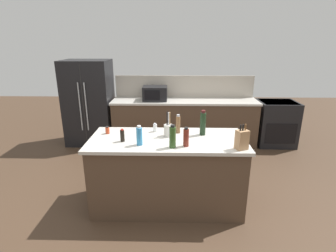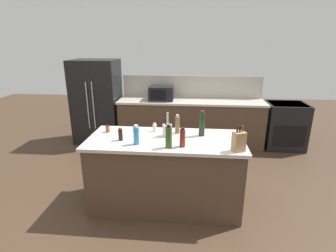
{
  "view_description": "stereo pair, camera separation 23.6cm",
  "coord_description": "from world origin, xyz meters",
  "px_view_note": "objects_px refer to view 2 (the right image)",
  "views": [
    {
      "loc": [
        0.08,
        -3.05,
        2.11
      ],
      "look_at": [
        0.0,
        0.35,
        0.99
      ],
      "focal_mm": 28.0,
      "sensor_mm": 36.0,
      "label": 1
    },
    {
      "loc": [
        0.31,
        -3.04,
        2.11
      ],
      "look_at": [
        0.0,
        0.35,
        0.99
      ],
      "focal_mm": 28.0,
      "sensor_mm": 36.0,
      "label": 2
    }
  ],
  "objects_px": {
    "range_oven": "(285,125)",
    "utensil_crock": "(167,130)",
    "refrigerator": "(97,101)",
    "pepper_grinder": "(177,124)",
    "dish_soap_bottle": "(136,135)",
    "spice_jar_paprika": "(108,129)",
    "knife_block": "(239,141)",
    "olive_oil_bottle": "(169,137)",
    "microwave": "(161,93)",
    "vinegar_bottle": "(183,138)",
    "wine_bottle": "(202,124)",
    "salt_shaker": "(155,127)",
    "soy_sauce_bottle": "(120,134)"
  },
  "relations": [
    {
      "from": "knife_block",
      "to": "pepper_grinder",
      "type": "bearing_deg",
      "value": 120.68
    },
    {
      "from": "range_oven",
      "to": "pepper_grinder",
      "type": "xyz_separation_m",
      "value": [
        -2.07,
        -1.98,
        0.59
      ]
    },
    {
      "from": "pepper_grinder",
      "to": "olive_oil_bottle",
      "type": "distance_m",
      "value": 0.5
    },
    {
      "from": "microwave",
      "to": "spice_jar_paprika",
      "type": "bearing_deg",
      "value": -103.42
    },
    {
      "from": "utensil_crock",
      "to": "range_oven",
      "type": "bearing_deg",
      "value": 43.81
    },
    {
      "from": "range_oven",
      "to": "wine_bottle",
      "type": "xyz_separation_m",
      "value": [
        -1.75,
        -2.05,
        0.63
      ]
    },
    {
      "from": "refrigerator",
      "to": "salt_shaker",
      "type": "distance_m",
      "value": 2.51
    },
    {
      "from": "dish_soap_bottle",
      "to": "pepper_grinder",
      "type": "distance_m",
      "value": 0.63
    },
    {
      "from": "dish_soap_bottle",
      "to": "pepper_grinder",
      "type": "bearing_deg",
      "value": 43.35
    },
    {
      "from": "refrigerator",
      "to": "spice_jar_paprika",
      "type": "bearing_deg",
      "value": -66.59
    },
    {
      "from": "knife_block",
      "to": "salt_shaker",
      "type": "height_order",
      "value": "knife_block"
    },
    {
      "from": "dish_soap_bottle",
      "to": "knife_block",
      "type": "bearing_deg",
      "value": -4.58
    },
    {
      "from": "refrigerator",
      "to": "range_oven",
      "type": "xyz_separation_m",
      "value": [
        3.9,
        -0.05,
        -0.4
      ]
    },
    {
      "from": "dish_soap_bottle",
      "to": "microwave",
      "type": "bearing_deg",
      "value": 89.67
    },
    {
      "from": "knife_block",
      "to": "pepper_grinder",
      "type": "xyz_separation_m",
      "value": [
        -0.71,
        0.52,
        0.0
      ]
    },
    {
      "from": "dish_soap_bottle",
      "to": "olive_oil_bottle",
      "type": "height_order",
      "value": "olive_oil_bottle"
    },
    {
      "from": "range_oven",
      "to": "dish_soap_bottle",
      "type": "xyz_separation_m",
      "value": [
        -2.53,
        -2.41,
        0.58
      ]
    },
    {
      "from": "knife_block",
      "to": "spice_jar_paprika",
      "type": "bearing_deg",
      "value": 141.04
    },
    {
      "from": "wine_bottle",
      "to": "soy_sauce_bottle",
      "type": "height_order",
      "value": "wine_bottle"
    },
    {
      "from": "refrigerator",
      "to": "knife_block",
      "type": "xyz_separation_m",
      "value": [
        2.53,
        -2.56,
        0.19
      ]
    },
    {
      "from": "knife_block",
      "to": "olive_oil_bottle",
      "type": "relative_size",
      "value": 1.07
    },
    {
      "from": "vinegar_bottle",
      "to": "spice_jar_paprika",
      "type": "height_order",
      "value": "vinegar_bottle"
    },
    {
      "from": "range_oven",
      "to": "vinegar_bottle",
      "type": "height_order",
      "value": "vinegar_bottle"
    },
    {
      "from": "refrigerator",
      "to": "wine_bottle",
      "type": "xyz_separation_m",
      "value": [
        2.14,
        -2.1,
        0.23
      ]
    },
    {
      "from": "utensil_crock",
      "to": "wine_bottle",
      "type": "distance_m",
      "value": 0.45
    },
    {
      "from": "range_oven",
      "to": "spice_jar_paprika",
      "type": "height_order",
      "value": "spice_jar_paprika"
    },
    {
      "from": "dish_soap_bottle",
      "to": "spice_jar_paprika",
      "type": "bearing_deg",
      "value": 141.08
    },
    {
      "from": "range_oven",
      "to": "pepper_grinder",
      "type": "relative_size",
      "value": 3.66
    },
    {
      "from": "microwave",
      "to": "range_oven",
      "type": "bearing_deg",
      "value": -0.0
    },
    {
      "from": "vinegar_bottle",
      "to": "soy_sauce_bottle",
      "type": "distance_m",
      "value": 0.77
    },
    {
      "from": "olive_oil_bottle",
      "to": "soy_sauce_bottle",
      "type": "bearing_deg",
      "value": 164.1
    },
    {
      "from": "wine_bottle",
      "to": "dish_soap_bottle",
      "type": "bearing_deg",
      "value": -154.7
    },
    {
      "from": "utensil_crock",
      "to": "olive_oil_bottle",
      "type": "relative_size",
      "value": 1.18
    },
    {
      "from": "pepper_grinder",
      "to": "olive_oil_bottle",
      "type": "bearing_deg",
      "value": -97.93
    },
    {
      "from": "refrigerator",
      "to": "pepper_grinder",
      "type": "xyz_separation_m",
      "value": [
        1.83,
        -2.03,
        0.19
      ]
    },
    {
      "from": "vinegar_bottle",
      "to": "dish_soap_bottle",
      "type": "height_order",
      "value": "dish_soap_bottle"
    },
    {
      "from": "range_oven",
      "to": "utensil_crock",
      "type": "height_order",
      "value": "utensil_crock"
    },
    {
      "from": "knife_block",
      "to": "pepper_grinder",
      "type": "height_order",
      "value": "knife_block"
    },
    {
      "from": "vinegar_bottle",
      "to": "soy_sauce_bottle",
      "type": "height_order",
      "value": "vinegar_bottle"
    },
    {
      "from": "microwave",
      "to": "vinegar_bottle",
      "type": "height_order",
      "value": "microwave"
    },
    {
      "from": "knife_block",
      "to": "vinegar_bottle",
      "type": "xyz_separation_m",
      "value": [
        -0.62,
        0.07,
        -0.01
      ]
    },
    {
      "from": "range_oven",
      "to": "microwave",
      "type": "distance_m",
      "value": 2.59
    },
    {
      "from": "spice_jar_paprika",
      "to": "pepper_grinder",
      "type": "distance_m",
      "value": 0.93
    },
    {
      "from": "vinegar_bottle",
      "to": "soy_sauce_bottle",
      "type": "xyz_separation_m",
      "value": [
        -0.76,
        0.13,
        -0.03
      ]
    },
    {
      "from": "refrigerator",
      "to": "dish_soap_bottle",
      "type": "xyz_separation_m",
      "value": [
        1.37,
        -2.46,
        0.18
      ]
    },
    {
      "from": "refrigerator",
      "to": "dish_soap_bottle",
      "type": "bearing_deg",
      "value": -60.87
    },
    {
      "from": "refrigerator",
      "to": "range_oven",
      "type": "relative_size",
      "value": 1.89
    },
    {
      "from": "range_oven",
      "to": "olive_oil_bottle",
      "type": "xyz_separation_m",
      "value": [
        -2.14,
        -2.48,
        0.6
      ]
    },
    {
      "from": "knife_block",
      "to": "olive_oil_bottle",
      "type": "bearing_deg",
      "value": 155.29
    },
    {
      "from": "range_oven",
      "to": "salt_shaker",
      "type": "height_order",
      "value": "salt_shaker"
    }
  ]
}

